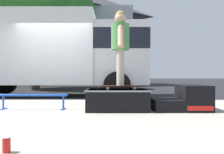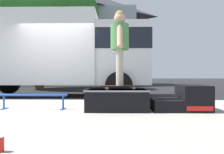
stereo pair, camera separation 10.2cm
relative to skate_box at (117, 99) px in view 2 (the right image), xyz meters
The scene contains 10 objects.
ground_plane 3.19m from the skate_box, 129.28° to the left, with size 140.00×140.00×0.00m, color black.
skate_box is the anchor object (origin of this frame).
kicker_ramp 1.26m from the skate_box, ahead, with size 1.02×0.76×0.46m.
grind_rail 1.61m from the skate_box, behind, with size 1.31×0.28×0.29m.
skateboard 0.24m from the skate_box, 11.78° to the left, with size 0.80×0.33×0.07m.
skater_kid 1.07m from the skate_box, 11.78° to the left, with size 0.34×0.72×1.40m.
soda_can_b 2.71m from the skate_box, 111.12° to the right, with size 0.07×0.07×0.13m.
box_truck 5.35m from the skate_box, 115.90° to the left, with size 6.91×2.63×3.05m.
street_tree_main 11.59m from the skate_box, 113.52° to the left, with size 6.50×5.91×8.06m.
house_behind 17.78m from the skate_box, 100.18° to the left, with size 9.54×8.23×8.40m.
Camera 2 is at (2.01, -7.00, 0.75)m, focal length 39.19 mm.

